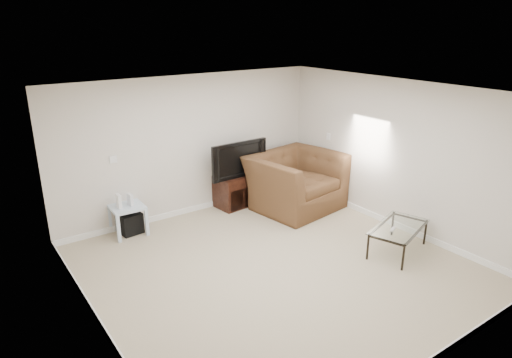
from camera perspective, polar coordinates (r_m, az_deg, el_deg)
floor at (r=6.70m, az=2.48°, el=-10.91°), size 5.00×5.00×0.00m
ceiling at (r=5.86m, az=2.83°, el=10.73°), size 5.00×5.00×0.00m
wall_back at (r=8.19m, az=-8.15°, el=4.10°), size 5.00×0.02×2.50m
wall_left at (r=5.14m, az=-20.09°, el=-6.31°), size 0.02×5.00×2.50m
wall_right at (r=7.89m, az=17.17°, el=2.82°), size 0.02×5.00×2.50m
plate_back at (r=7.68m, az=-17.41°, el=2.35°), size 0.12×0.02×0.12m
plate_right_switch at (r=8.90m, az=9.04°, el=5.27°), size 0.02×0.09×0.13m
plate_right_outlet at (r=8.97m, az=10.05°, el=-1.02°), size 0.02×0.08×0.12m
tv_stand at (r=8.67m, az=-2.59°, el=-1.43°), size 0.78×0.58×0.61m
dvd_player at (r=8.57m, az=-2.44°, el=-0.23°), size 0.47×0.35×0.06m
television at (r=8.44m, az=-2.53°, el=2.59°), size 1.09×0.25×0.67m
side_table at (r=7.85m, az=-15.71°, el=-4.91°), size 0.54×0.54×0.50m
subwoofer at (r=7.90m, az=-15.49°, el=-5.29°), size 0.38×0.38×0.35m
game_console at (r=7.66m, az=-16.78°, el=-2.66°), size 0.06×0.17×0.23m
game_case at (r=7.71m, az=-15.45°, el=-2.50°), size 0.06×0.15×0.20m
recliner at (r=8.49m, az=5.02°, el=0.81°), size 1.71×1.24×1.38m
coffee_table at (r=7.33m, az=17.27°, el=-7.19°), size 1.20×0.91×0.42m
remote at (r=7.10m, az=16.72°, el=-6.04°), size 0.17×0.11×0.02m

